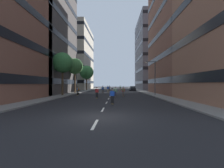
{
  "coord_description": "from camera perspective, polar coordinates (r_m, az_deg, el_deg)",
  "views": [
    {
      "loc": [
        1.19,
        -10.61,
        2.21
      ],
      "look_at": [
        0.0,
        29.97,
        2.22
      ],
      "focal_mm": 25.23,
      "sensor_mm": 36.0,
      "label": 1
    }
  ],
  "objects": [
    {
      "name": "ground_plane",
      "position": [
        42.13,
        0.06,
        -3.03
      ],
      "size": [
        188.7,
        188.7,
        0.0
      ],
      "primitive_type": "plane",
      "color": "black"
    },
    {
      "name": "sidewalk_left",
      "position": [
        47.13,
        -10.66,
        -2.62
      ],
      "size": [
        2.53,
        86.49,
        0.14
      ],
      "primitive_type": "cube",
      "color": "gray",
      "rests_on": "ground_plane"
    },
    {
      "name": "sidewalk_right",
      "position": [
        46.68,
        11.16,
        -2.65
      ],
      "size": [
        2.53,
        86.49,
        0.14
      ],
      "primitive_type": "cube",
      "color": "gray",
      "rests_on": "ground_plane"
    },
    {
      "name": "lane_markings",
      "position": [
        43.68,
        0.12,
        -2.91
      ],
      "size": [
        0.16,
        72.2,
        0.01
      ],
      "color": "silver",
      "rests_on": "ground_plane"
    },
    {
      "name": "building_left_mid",
      "position": [
        43.48,
        -27.82,
        21.78
      ],
      "size": [
        17.23,
        18.72,
        36.53
      ],
      "color": "#4C4744",
      "rests_on": "ground_plane"
    },
    {
      "name": "building_left_far",
      "position": [
        69.22,
        -15.22,
        8.88
      ],
      "size": [
        17.23,
        22.55,
        25.65
      ],
      "color": "#BCB29E",
      "rests_on": "ground_plane"
    },
    {
      "name": "building_right_mid",
      "position": [
        42.0,
        28.15,
        20.8
      ],
      "size": [
        17.23,
        19.21,
        34.09
      ],
      "color": "brown",
      "rests_on": "ground_plane"
    },
    {
      "name": "building_right_far",
      "position": [
        68.84,
        16.65,
        10.3
      ],
      "size": [
        17.23,
        23.17,
        28.91
      ],
      "color": "slate",
      "rests_on": "ground_plane"
    },
    {
      "name": "parked_car_near",
      "position": [
        51.66,
        7.48,
        -1.69
      ],
      "size": [
        1.82,
        4.4,
        1.52
      ],
      "color": "black",
      "rests_on": "ground_plane"
    },
    {
      "name": "street_tree_near",
      "position": [
        53.56,
        -9.17,
        4.2
      ],
      "size": [
        4.6,
        4.6,
        8.33
      ],
      "color": "#4C3823",
      "rests_on": "sidewalk_left"
    },
    {
      "name": "street_tree_mid",
      "position": [
        39.2,
        -13.28,
        6.2
      ],
      "size": [
        3.8,
        3.8,
        8.27
      ],
      "color": "#4C3823",
      "rests_on": "sidewalk_left"
    },
    {
      "name": "street_tree_far",
      "position": [
        30.87,
        -17.5,
        7.3
      ],
      "size": [
        3.76,
        3.76,
        7.93
      ],
      "color": "#4C3823",
      "rests_on": "sidewalk_left"
    },
    {
      "name": "streetlamp_right",
      "position": [
        31.44,
        14.68,
        3.5
      ],
      "size": [
        2.13,
        0.3,
        6.5
      ],
      "color": "#3F3F44",
      "rests_on": "sidewalk_right"
    },
    {
      "name": "skater_0",
      "position": [
        42.42,
        -1.57,
        -1.67
      ],
      "size": [
        0.56,
        0.92,
        1.78
      ],
      "color": "brown",
      "rests_on": "ground_plane"
    },
    {
      "name": "skater_1",
      "position": [
        38.67,
        -3.36,
        -1.79
      ],
      "size": [
        0.54,
        0.91,
        1.78
      ],
      "color": "brown",
      "rests_on": "ground_plane"
    },
    {
      "name": "skater_2",
      "position": [
        31.71,
        -12.37,
        -2.18
      ],
      "size": [
        0.54,
        0.91,
        1.78
      ],
      "color": "brown",
      "rests_on": "ground_plane"
    },
    {
      "name": "skater_3",
      "position": [
        47.19,
        2.98,
        -1.47
      ],
      "size": [
        0.56,
        0.92,
        1.78
      ],
      "color": "brown",
      "rests_on": "ground_plane"
    },
    {
      "name": "skater_4",
      "position": [
        50.66,
        -0.96,
        -1.37
      ],
      "size": [
        0.57,
        0.92,
        1.78
      ],
      "color": "brown",
      "rests_on": "ground_plane"
    },
    {
      "name": "skater_5",
      "position": [
        17.41,
        0.07,
        -4.06
      ],
      "size": [
        0.56,
        0.92,
        1.78
      ],
      "color": "brown",
      "rests_on": "ground_plane"
    },
    {
      "name": "skater_6",
      "position": [
        26.93,
        1.24,
        -2.56
      ],
      "size": [
        0.54,
        0.91,
        1.78
      ],
      "color": "brown",
      "rests_on": "ground_plane"
    },
    {
      "name": "skater_7",
      "position": [
        24.83,
        -5.49,
        -2.85
      ],
      "size": [
        0.55,
        0.91,
        1.78
      ],
      "color": "brown",
      "rests_on": "ground_plane"
    },
    {
      "name": "skater_8",
      "position": [
        28.64,
        4.13,
        -2.41
      ],
      "size": [
        0.55,
        0.91,
        1.78
      ],
      "color": "brown",
      "rests_on": "ground_plane"
    }
  ]
}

